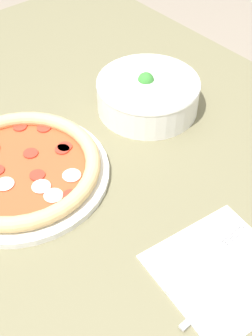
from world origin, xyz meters
name	(u,v)px	position (x,y,z in m)	size (l,w,h in m)	color
ground_plane	(96,328)	(0.00, 0.00, 0.00)	(8.00, 8.00, 0.00)	gray
dining_table	(82,182)	(0.00, 0.00, 0.64)	(1.12, 0.93, 0.75)	#706B4C
pizza	(19,169)	(0.01, -0.13, 0.77)	(0.31, 0.31, 0.04)	white
bowl	(148,93)	(0.01, 0.17, 0.79)	(0.20, 0.20, 0.08)	white
napkin	(222,271)	(0.36, -0.01, 0.75)	(0.20, 0.20, 0.00)	white
fork	(208,258)	(0.33, -0.01, 0.75)	(0.02, 0.17, 0.00)	silver
knife	(230,284)	(0.38, -0.02, 0.75)	(0.02, 0.22, 0.01)	silver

